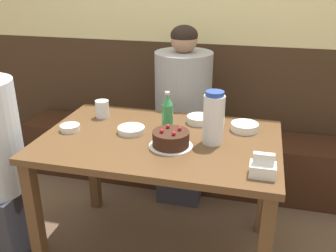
# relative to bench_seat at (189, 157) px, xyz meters

# --- Properties ---
(ground_plane) EXTENTS (12.00, 12.00, 0.00)m
(ground_plane) POSITION_rel_bench_seat_xyz_m (0.00, -0.83, -0.21)
(ground_plane) COLOR brown
(back_wall) EXTENTS (4.80, 0.04, 2.50)m
(back_wall) POSITION_rel_bench_seat_xyz_m (0.00, 0.22, 1.04)
(back_wall) COLOR #3D2819
(back_wall) RESTS_ON ground_plane
(bench_seat) EXTENTS (2.60, 0.38, 0.42)m
(bench_seat) POSITION_rel_bench_seat_xyz_m (0.00, 0.00, 0.00)
(bench_seat) COLOR #381E11
(bench_seat) RESTS_ON ground_plane
(dining_table) EXTENTS (1.23, 0.79, 0.74)m
(dining_table) POSITION_rel_bench_seat_xyz_m (0.00, -0.83, 0.43)
(dining_table) COLOR brown
(dining_table) RESTS_ON ground_plane
(birthday_cake) EXTENTS (0.22, 0.22, 0.10)m
(birthday_cake) POSITION_rel_bench_seat_xyz_m (0.08, -0.91, 0.57)
(birthday_cake) COLOR white
(birthday_cake) RESTS_ON dining_table
(water_pitcher) EXTENTS (0.11, 0.11, 0.27)m
(water_pitcher) POSITION_rel_bench_seat_xyz_m (0.27, -0.82, 0.66)
(water_pitcher) COLOR white
(water_pitcher) RESTS_ON dining_table
(soju_bottle) EXTENTS (0.06, 0.06, 0.22)m
(soju_bottle) POSITION_rel_bench_seat_xyz_m (0.02, -0.74, 0.64)
(soju_bottle) COLOR #388E4C
(soju_bottle) RESTS_ON dining_table
(napkin_holder) EXTENTS (0.11, 0.08, 0.11)m
(napkin_holder) POSITION_rel_bench_seat_xyz_m (0.52, -1.10, 0.57)
(napkin_holder) COLOR white
(napkin_holder) RESTS_ON dining_table
(bowl_soup_white) EXTENTS (0.11, 0.11, 0.03)m
(bowl_soup_white) POSITION_rel_bench_seat_xyz_m (-0.50, -0.86, 0.55)
(bowl_soup_white) COLOR white
(bowl_soup_white) RESTS_ON dining_table
(bowl_rice_small) EXTENTS (0.14, 0.14, 0.04)m
(bowl_rice_small) POSITION_rel_bench_seat_xyz_m (0.16, -0.57, 0.55)
(bowl_rice_small) COLOR white
(bowl_rice_small) RESTS_ON dining_table
(bowl_side_dish) EXTENTS (0.14, 0.14, 0.03)m
(bowl_side_dish) POSITION_rel_bench_seat_xyz_m (-0.17, -0.80, 0.54)
(bowl_side_dish) COLOR white
(bowl_side_dish) RESTS_ON dining_table
(bowl_sauce_shallow) EXTENTS (0.15, 0.15, 0.04)m
(bowl_sauce_shallow) POSITION_rel_bench_seat_xyz_m (0.42, -0.62, 0.55)
(bowl_sauce_shallow) COLOR white
(bowl_sauce_shallow) RESTS_ON dining_table
(glass_water_tall) EXTENTS (0.08, 0.08, 0.10)m
(glass_water_tall) POSITION_rel_bench_seat_xyz_m (-0.41, -0.62, 0.58)
(glass_water_tall) COLOR silver
(glass_water_tall) RESTS_ON dining_table
(person_teal_shirt) EXTENTS (0.38, 0.38, 1.23)m
(person_teal_shirt) POSITION_rel_bench_seat_xyz_m (-0.02, -0.17, 0.40)
(person_teal_shirt) COLOR #33333D
(person_teal_shirt) RESTS_ON ground_plane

